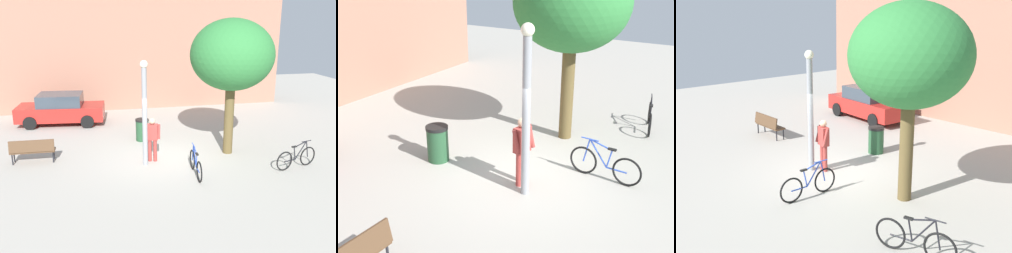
{
  "view_description": "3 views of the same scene",
  "coord_description": "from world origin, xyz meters",
  "views": [
    {
      "loc": [
        -2.56,
        -13.16,
        5.35
      ],
      "look_at": [
        0.28,
        0.08,
        1.25
      ],
      "focal_mm": 40.08,
      "sensor_mm": 36.0,
      "label": 1
    },
    {
      "loc": [
        -8.15,
        -4.43,
        5.12
      ],
      "look_at": [
        0.36,
        0.7,
        1.03
      ],
      "focal_mm": 45.96,
      "sensor_mm": 36.0,
      "label": 2
    },
    {
      "loc": [
        8.98,
        -7.98,
        4.88
      ],
      "look_at": [
        -0.65,
        0.99,
        1.18
      ],
      "focal_mm": 43.28,
      "sensor_mm": 36.0,
      "label": 3
    }
  ],
  "objects": [
    {
      "name": "building_facade",
      "position": [
        0.0,
        8.99,
        3.35
      ],
      "size": [
        17.65,
        2.0,
        6.71
      ],
      "primitive_type": "cube",
      "color": "#9E6B56",
      "rests_on": "ground_plane"
    },
    {
      "name": "bicycle_black",
      "position": [
        4.57,
        -1.88,
        0.38
      ],
      "size": [
        1.77,
        0.49,
        0.97
      ],
      "color": "black",
      "rests_on": "ground_plane"
    },
    {
      "name": "bicycle_blue",
      "position": [
        0.86,
        -1.73,
        0.38
      ],
      "size": [
        0.17,
        1.81,
        0.97
      ],
      "color": "black",
      "rests_on": "ground_plane"
    },
    {
      "name": "park_bench",
      "position": [
        -4.73,
        0.58,
        0.55
      ],
      "size": [
        1.61,
        0.52,
        0.92
      ],
      "color": "#513823",
      "rests_on": "ground_plane"
    },
    {
      "name": "lamppost",
      "position": [
        -0.67,
        -0.42,
        2.07
      ],
      "size": [
        0.28,
        0.28,
        3.82
      ],
      "color": "gray",
      "rests_on": "ground_plane"
    },
    {
      "name": "ground_plane",
      "position": [
        0.0,
        0.0,
        0.0
      ],
      "size": [
        36.0,
        36.0,
        0.0
      ],
      "primitive_type": "plane",
      "color": "#A8A399"
    },
    {
      "name": "parked_car_red",
      "position": [
        -3.98,
        5.66,
        0.77
      ],
      "size": [
        4.36,
        2.17,
        1.55
      ],
      "color": "#AD231E",
      "rests_on": "ground_plane"
    },
    {
      "name": "plaza_tree",
      "position": [
        2.72,
        0.1,
        3.84
      ],
      "size": [
        3.13,
        3.13,
        5.2
      ],
      "color": "brown",
      "rests_on": "ground_plane"
    },
    {
      "name": "person_by_lamppost",
      "position": [
        -0.37,
        -0.17,
        0.97
      ],
      "size": [
        0.63,
        0.38,
        1.67
      ],
      "color": "#9E3833",
      "rests_on": "ground_plane"
    },
    {
      "name": "trash_bin",
      "position": [
        -0.39,
        2.32,
        0.48
      ],
      "size": [
        0.58,
        0.58,
        0.96
      ],
      "color": "#234C2D",
      "rests_on": "ground_plane"
    }
  ]
}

